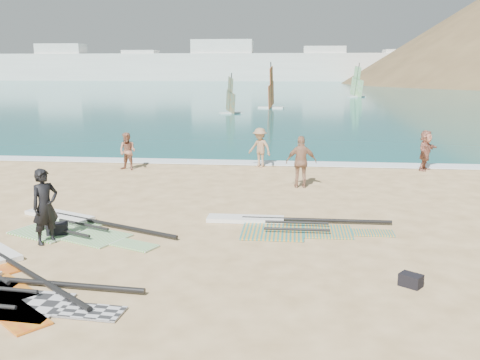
# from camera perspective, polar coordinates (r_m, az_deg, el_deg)

# --- Properties ---
(ground) EXTENTS (300.00, 300.00, 0.00)m
(ground) POSITION_cam_1_polar(r_m,az_deg,el_deg) (12.76, -4.98, -8.09)
(ground) COLOR #E5C186
(ground) RESTS_ON ground
(sea) EXTENTS (300.00, 240.00, 0.06)m
(sea) POSITION_cam_1_polar(r_m,az_deg,el_deg) (143.83, 5.19, 10.27)
(sea) COLOR #0D5C5B
(sea) RESTS_ON ground
(surf_line) EXTENTS (300.00, 1.20, 0.04)m
(surf_line) POSITION_cam_1_polar(r_m,az_deg,el_deg) (24.56, 0.46, 1.78)
(surf_line) COLOR white
(surf_line) RESTS_ON ground
(far_town) EXTENTS (160.00, 8.00, 12.00)m
(far_town) POSITION_cam_1_polar(r_m,az_deg,el_deg) (162.75, -0.34, 12.10)
(far_town) COLOR white
(far_town) RESTS_ON ground
(rig_green) EXTENTS (5.12, 3.50, 0.20)m
(rig_green) POSITION_cam_1_polar(r_m,az_deg,el_deg) (15.60, -17.31, -4.63)
(rig_green) COLOR green
(rig_green) RESTS_ON ground
(rig_orange) EXTENTS (5.23, 2.04, 0.20)m
(rig_orange) POSITION_cam_1_polar(r_m,az_deg,el_deg) (14.95, 4.39, -4.83)
(rig_orange) COLOR #FF9E2B
(rig_orange) RESTS_ON ground
(gear_bag_near) EXTENTS (0.62, 0.53, 0.33)m
(gear_bag_near) POSITION_cam_1_polar(r_m,az_deg,el_deg) (14.94, -18.91, -5.01)
(gear_bag_near) COLOR black
(gear_bag_near) RESTS_ON ground
(gear_bag_far) EXTENTS (0.53, 0.50, 0.26)m
(gear_bag_far) POSITION_cam_1_polar(r_m,az_deg,el_deg) (11.56, 17.76, -10.14)
(gear_bag_far) COLOR black
(gear_bag_far) RESTS_ON ground
(person_wetsuit) EXTENTS (0.78, 0.84, 1.92)m
(person_wetsuit) POSITION_cam_1_polar(r_m,az_deg,el_deg) (14.18, -20.07, -2.67)
(person_wetsuit) COLOR black
(person_wetsuit) RESTS_ON ground
(beachgoer_left) EXTENTS (0.91, 0.78, 1.61)m
(beachgoer_left) POSITION_cam_1_polar(r_m,az_deg,el_deg) (23.42, -11.91, 3.01)
(beachgoer_left) COLOR #9C664E
(beachgoer_left) RESTS_ON ground
(beachgoer_mid) EXTENTS (1.30, 1.14, 1.74)m
(beachgoer_mid) POSITION_cam_1_polar(r_m,az_deg,el_deg) (23.56, 2.13, 3.48)
(beachgoer_mid) COLOR #A17A57
(beachgoer_mid) RESTS_ON ground
(beachgoer_back) EXTENTS (1.15, 0.56, 1.91)m
(beachgoer_back) POSITION_cam_1_polar(r_m,az_deg,el_deg) (19.64, 6.55, 1.93)
(beachgoer_back) COLOR #A37557
(beachgoer_back) RESTS_ON ground
(beachgoer_right) EXTENTS (1.26, 1.64, 1.73)m
(beachgoer_right) POSITION_cam_1_polar(r_m,az_deg,el_deg) (24.15, 19.18, 3.01)
(beachgoer_right) COLOR #AB6B56
(beachgoer_right) RESTS_ON ground
(windsurfer_left) EXTENTS (2.13, 2.31, 3.81)m
(windsurfer_left) POSITION_cam_1_polar(r_m,az_deg,el_deg) (50.05, -1.02, 8.36)
(windsurfer_left) COLOR white
(windsurfer_left) RESTS_ON ground
(windsurfer_centre) EXTENTS (2.73, 3.23, 4.85)m
(windsurfer_centre) POSITION_cam_1_polar(r_m,az_deg,el_deg) (56.64, 3.34, 9.00)
(windsurfer_centre) COLOR white
(windsurfer_centre) RESTS_ON ground
(windsurfer_right) EXTENTS (2.73, 2.93, 4.89)m
(windsurfer_right) POSITION_cam_1_polar(r_m,az_deg,el_deg) (78.84, 12.34, 9.61)
(windsurfer_right) COLOR white
(windsurfer_right) RESTS_ON ground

